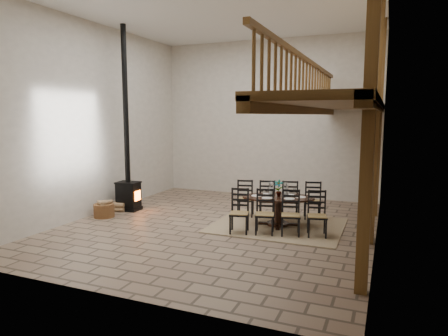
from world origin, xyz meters
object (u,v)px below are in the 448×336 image
at_px(log_basket, 104,210).
at_px(log_stack, 119,207).
at_px(dining_table, 278,211).
at_px(wood_stove, 128,170).

xyz_separation_m(log_basket, log_stack, (-0.03, 0.65, -0.06)).
bearing_deg(dining_table, log_stack, 169.69).
xyz_separation_m(wood_stove, log_stack, (-0.15, -0.24, -1.01)).
relative_size(log_basket, log_stack, 1.33).
height_order(wood_stove, log_stack, wood_stove).
height_order(log_basket, log_stack, log_basket).
height_order(dining_table, log_stack, dining_table).
bearing_deg(wood_stove, dining_table, -2.58).
relative_size(dining_table, log_stack, 6.32).
xyz_separation_m(dining_table, wood_stove, (-4.25, -0.04, 0.78)).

